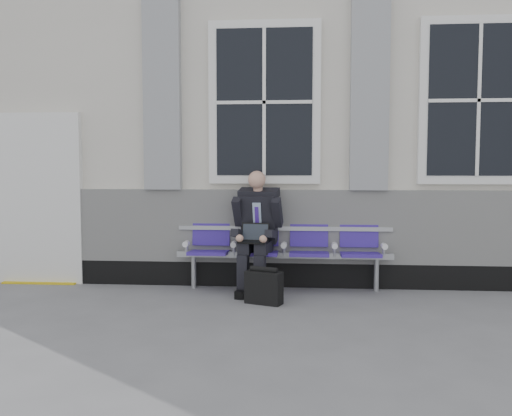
{
  "coord_description": "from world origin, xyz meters",
  "views": [
    {
      "loc": [
        -1.68,
        -5.48,
        1.52
      ],
      "look_at": [
        -2.21,
        0.9,
        1.02
      ],
      "focal_mm": 40.0,
      "sensor_mm": 36.0,
      "label": 1
    }
  ],
  "objects": [
    {
      "name": "ground",
      "position": [
        0.0,
        0.0,
        0.0
      ],
      "size": [
        70.0,
        70.0,
        0.0
      ],
      "primitive_type": "plane",
      "color": "slate",
      "rests_on": "ground"
    },
    {
      "name": "station_building",
      "position": [
        -0.02,
        3.47,
        2.22
      ],
      "size": [
        14.4,
        4.4,
        4.49
      ],
      "color": "beige",
      "rests_on": "ground"
    },
    {
      "name": "bench",
      "position": [
        -1.9,
        1.32,
        0.55
      ],
      "size": [
        2.6,
        0.47,
        0.91
      ],
      "color": "#9EA0A3",
      "rests_on": "ground"
    },
    {
      "name": "businessman",
      "position": [
        -2.22,
        1.19,
        0.77
      ],
      "size": [
        0.61,
        0.81,
        1.43
      ],
      "color": "black",
      "rests_on": "ground"
    },
    {
      "name": "briefcase",
      "position": [
        -2.1,
        0.59,
        0.19
      ],
      "size": [
        0.43,
        0.3,
        0.41
      ],
      "color": "black",
      "rests_on": "ground"
    }
  ]
}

